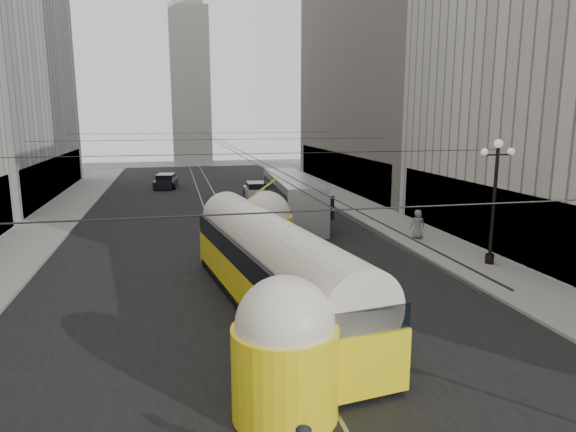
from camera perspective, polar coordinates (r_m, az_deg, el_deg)
name	(u,v)px	position (r m, az deg, el deg)	size (l,w,h in m)	color
road	(219,221)	(38.06, -7.63, -0.61)	(20.00, 85.00, 0.02)	black
sidewalk_left	(55,218)	(42.28, -24.49, -0.24)	(4.00, 72.00, 0.15)	gray
sidewalk_right	(357,206)	(44.04, 7.69, 1.08)	(4.00, 72.00, 0.15)	gray
rail_left	(209,222)	(38.00, -8.75, -0.66)	(0.12, 85.00, 0.04)	gray
rail_right	(230,221)	(38.13, -6.51, -0.56)	(0.12, 85.00, 0.04)	gray
building_right_far	(394,31)	(58.15, 11.65, 19.44)	(12.60, 32.60, 32.60)	#514C47
distant_tower	(190,68)	(85.02, -10.88, 15.85)	(6.00, 6.00, 31.36)	#B2AFA8
lamppost_right_mid	(495,195)	(27.86, 21.97, 2.21)	(1.86, 0.44, 6.37)	black
catenary	(220,142)	(36.33, -7.54, 8.20)	(25.00, 72.00, 0.23)	black
streetcar	(273,266)	(20.25, -1.73, -5.55)	(4.91, 17.21, 3.81)	yellow
city_bus	(292,197)	(37.79, 0.41, 2.15)	(3.38, 12.92, 3.25)	#9EA1A3
sedan_white_far	(256,191)	(48.80, -3.58, 2.84)	(2.04, 4.67, 1.46)	silver
sedan_dark_far	(166,182)	(56.77, -13.41, 3.74)	(2.63, 4.99, 1.50)	black
pedestrian_sidewalk_right	(418,224)	(32.79, 14.21, -0.87)	(0.88, 0.54, 1.80)	slate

